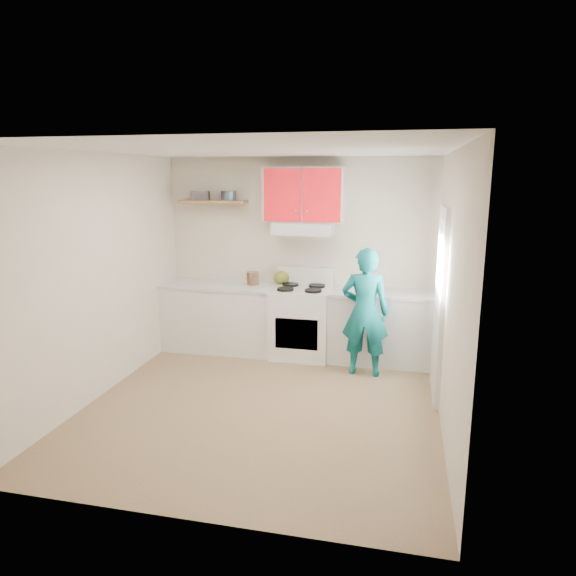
% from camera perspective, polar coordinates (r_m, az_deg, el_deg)
% --- Properties ---
extents(floor, '(3.80, 3.80, 0.00)m').
position_cam_1_polar(floor, '(5.56, -2.82, -12.80)').
color(floor, brown).
rests_on(floor, ground).
extents(ceiling, '(3.60, 3.80, 0.04)m').
position_cam_1_polar(ceiling, '(5.03, -3.14, 15.06)').
color(ceiling, white).
rests_on(ceiling, floor).
extents(back_wall, '(3.60, 0.04, 2.60)m').
position_cam_1_polar(back_wall, '(6.96, 1.23, 3.59)').
color(back_wall, beige).
rests_on(back_wall, floor).
extents(front_wall, '(3.60, 0.04, 2.60)m').
position_cam_1_polar(front_wall, '(3.41, -11.60, -6.04)').
color(front_wall, beige).
rests_on(front_wall, floor).
extents(left_wall, '(0.04, 3.80, 2.60)m').
position_cam_1_polar(left_wall, '(5.88, -20.14, 1.20)').
color(left_wall, beige).
rests_on(left_wall, floor).
extents(right_wall, '(0.04, 3.80, 2.60)m').
position_cam_1_polar(right_wall, '(4.98, 17.42, -0.53)').
color(right_wall, beige).
rests_on(right_wall, floor).
extents(door, '(0.05, 0.85, 2.05)m').
position_cam_1_polar(door, '(5.72, 16.45, -1.67)').
color(door, white).
rests_on(door, floor).
extents(door_glass, '(0.01, 0.55, 0.95)m').
position_cam_1_polar(door_glass, '(5.63, 16.44, 2.54)').
color(door_glass, white).
rests_on(door_glass, door).
extents(counter_left, '(1.52, 0.60, 0.90)m').
position_cam_1_polar(counter_left, '(7.13, -7.52, -3.28)').
color(counter_left, silver).
rests_on(counter_left, floor).
extents(counter_right, '(1.32, 0.60, 0.90)m').
position_cam_1_polar(counter_right, '(6.72, 10.27, -4.35)').
color(counter_right, silver).
rests_on(counter_right, floor).
extents(stove, '(0.76, 0.65, 0.92)m').
position_cam_1_polar(stove, '(6.81, 1.48, -3.85)').
color(stove, white).
rests_on(stove, floor).
extents(range_hood, '(0.76, 0.44, 0.15)m').
position_cam_1_polar(range_hood, '(6.68, 1.71, 6.63)').
color(range_hood, silver).
rests_on(range_hood, back_wall).
extents(upper_cabinets, '(1.02, 0.33, 0.70)m').
position_cam_1_polar(upper_cabinets, '(6.70, 1.83, 10.30)').
color(upper_cabinets, red).
rests_on(upper_cabinets, back_wall).
extents(shelf, '(0.90, 0.30, 0.04)m').
position_cam_1_polar(shelf, '(7.06, -8.31, 9.47)').
color(shelf, brown).
rests_on(shelf, back_wall).
extents(books, '(0.26, 0.21, 0.12)m').
position_cam_1_polar(books, '(7.08, -9.68, 10.06)').
color(books, '#3F373C').
rests_on(books, shelf).
extents(tin, '(0.24, 0.24, 0.12)m').
position_cam_1_polar(tin, '(6.96, -6.60, 10.13)').
color(tin, '#333D4C').
rests_on(tin, shelf).
extents(kettle, '(0.26, 0.26, 0.18)m').
position_cam_1_polar(kettle, '(6.96, -0.73, 1.19)').
color(kettle, olive).
rests_on(kettle, stove).
extents(crock, '(0.19, 0.19, 0.19)m').
position_cam_1_polar(crock, '(6.93, -3.93, 0.98)').
color(crock, '#4F3422').
rests_on(crock, counter_left).
extents(cutting_board, '(0.34, 0.28, 0.02)m').
position_cam_1_polar(cutting_board, '(6.56, 8.11, -0.56)').
color(cutting_board, olive).
rests_on(cutting_board, counter_right).
extents(silicone_mat, '(0.37, 0.34, 0.01)m').
position_cam_1_polar(silicone_mat, '(6.64, 14.12, -0.70)').
color(silicone_mat, red).
rests_on(silicone_mat, counter_right).
extents(person, '(0.57, 0.38, 1.55)m').
position_cam_1_polar(person, '(6.18, 8.53, -2.67)').
color(person, '#0A5D62').
rests_on(person, floor).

